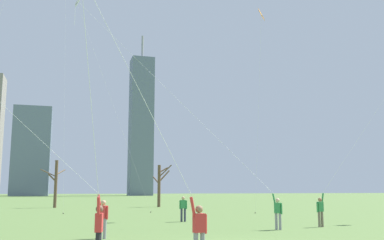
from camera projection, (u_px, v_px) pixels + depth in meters
name	position (u px, v px, depth m)	size (l,w,h in m)	color
kite_flyer_midfield_left_purple	(349.00, 163.00, 26.33)	(14.77, 4.08, 16.34)	#726656
kite_flyer_midfield_center_teal	(90.00, 122.00, 12.23)	(3.03, 6.89, 20.82)	black
kite_flyer_foreground_left_blue	(80.00, 192.00, 19.07)	(9.55, 4.06, 10.49)	gray
kite_flyer_midfield_right_white	(230.00, 161.00, 24.89)	(10.80, 13.31, 17.24)	gray
kite_flyer_far_back_pink	(167.00, 163.00, 12.69)	(7.01, 0.35, 13.88)	gray
bystander_strolling_midfield	(183.00, 208.00, 28.57)	(0.48, 0.31, 1.62)	#33384C
distant_kite_drifting_left_orange	(261.00, 29.00, 36.43)	(1.52, 5.03, 16.96)	orange
distant_kite_low_near_trees_red	(79.00, 8.00, 41.20)	(8.44, 0.81, 21.77)	red
bare_tree_far_right_edge	(160.00, 184.00, 52.75)	(1.96, 2.29, 5.05)	brown
bare_tree_center	(56.00, 182.00, 50.56)	(2.81, 1.74, 5.52)	brown
skyline_mid_tower_right	(141.00, 126.00, 151.74)	(7.77, 7.67, 56.40)	slate
skyline_squat_block	(32.00, 151.00, 145.15)	(11.88, 11.57, 29.04)	slate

